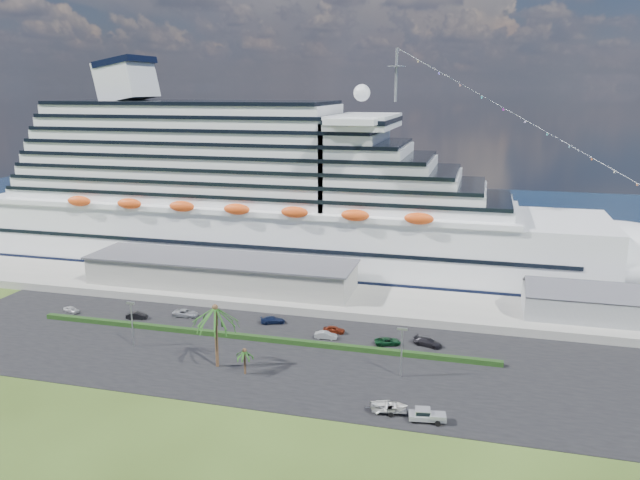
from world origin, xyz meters
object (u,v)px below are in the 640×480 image
(cruise_ship, at_px, (269,203))
(parked_car_3, at_px, (273,320))
(pickup_truck, at_px, (427,415))
(boat_trailer, at_px, (389,406))

(cruise_ship, relative_size, parked_car_3, 40.14)
(pickup_truck, xyz_separation_m, boat_trailer, (-5.36, 0.82, 0.16))
(parked_car_3, distance_m, pickup_truck, 44.20)
(parked_car_3, height_order, boat_trailer, boat_trailer)
(boat_trailer, bearing_deg, pickup_truck, -8.71)
(cruise_ship, bearing_deg, parked_car_3, -70.25)
(parked_car_3, bearing_deg, boat_trailer, -159.74)
(cruise_ship, relative_size, boat_trailer, 30.23)
(cruise_ship, xyz_separation_m, pickup_truck, (46.82, -68.96, -15.58))
(cruise_ship, distance_m, parked_car_3, 44.63)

